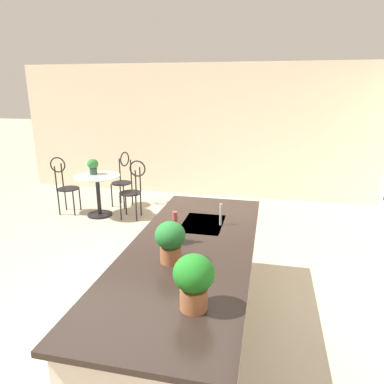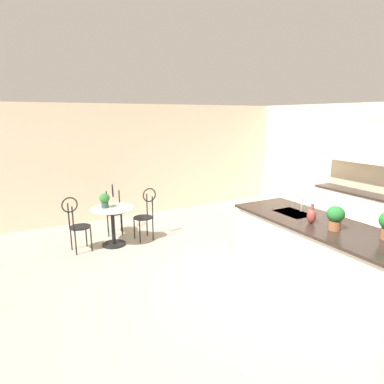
{
  "view_description": "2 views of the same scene",
  "coord_description": "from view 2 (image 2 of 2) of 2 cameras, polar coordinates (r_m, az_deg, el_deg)",
  "views": [
    {
      "loc": [
        2.99,
        1.46,
        2.23
      ],
      "look_at": [
        -1.67,
        0.42,
        0.81
      ],
      "focal_mm": 33.0,
      "sensor_mm": 36.0,
      "label": 1
    },
    {
      "loc": [
        3.39,
        -2.93,
        2.44
      ],
      "look_at": [
        -1.63,
        -0.24,
        1.1
      ],
      "focal_mm": 30.56,
      "sensor_mm": 36.0,
      "label": 2
    }
  ],
  "objects": [
    {
      "name": "ground_plane",
      "position": [
        5.11,
        11.53,
        -15.57
      ],
      "size": [
        40.0,
        40.0,
        0.0
      ],
      "primitive_type": "plane",
      "color": "#B2A893"
    },
    {
      "name": "potted_plant_on_table",
      "position": [
        6.34,
        -15.01,
        -1.29
      ],
      "size": [
        0.19,
        0.19,
        0.27
      ],
      "color": "#385147",
      "rests_on": "bistro_table"
    },
    {
      "name": "chair_near_window",
      "position": [
        6.56,
        -8.09,
        -3.41
      ],
      "size": [
        0.41,
        0.5,
        1.04
      ],
      "color": "black",
      "rests_on": "ground"
    },
    {
      "name": "bistro_table",
      "position": [
        6.41,
        -13.63,
        -5.25
      ],
      "size": [
        0.8,
        0.8,
        0.74
      ],
      "color": "black",
      "rests_on": "ground"
    },
    {
      "name": "wall_left_window",
      "position": [
        8.27,
        -7.17,
        5.6
      ],
      "size": [
        0.12,
        7.8,
        2.7
      ],
      "primitive_type": "cube",
      "color": "beige",
      "rests_on": "ground"
    },
    {
      "name": "vase_on_counter",
      "position": [
        5.01,
        20.14,
        -3.93
      ],
      "size": [
        0.13,
        0.13,
        0.29
      ],
      "color": "#993D38",
      "rests_on": "kitchen_island"
    },
    {
      "name": "chair_by_island",
      "position": [
        6.26,
        -19.52,
        -4.89
      ],
      "size": [
        0.43,
        0.5,
        1.04
      ],
      "color": "black",
      "rests_on": "ground"
    },
    {
      "name": "chair_toward_desk",
      "position": [
        7.02,
        -13.51,
        -2.53
      ],
      "size": [
        0.51,
        0.45,
        1.04
      ],
      "color": "black",
      "rests_on": "ground"
    },
    {
      "name": "potted_plant_counter_near",
      "position": [
        4.82,
        23.75,
        -3.93
      ],
      "size": [
        0.24,
        0.24,
        0.33
      ],
      "color": "#9E603D",
      "rests_on": "kitchen_island"
    },
    {
      "name": "back_counter_run",
      "position": [
        7.48,
        29.04,
        -3.54
      ],
      "size": [
        2.44,
        0.64,
        1.52
      ],
      "color": "white",
      "rests_on": "ground"
    },
    {
      "name": "upper_cabinet_run",
      "position": [
        7.22,
        30.18,
        7.2
      ],
      "size": [
        2.4,
        0.36,
        0.76
      ],
      "color": "white",
      "rests_on": "back_counter_run"
    },
    {
      "name": "kitchen_island",
      "position": [
        5.27,
        21.13,
        -9.69
      ],
      "size": [
        2.8,
        1.06,
        0.92
      ],
      "color": "white",
      "rests_on": "ground"
    },
    {
      "name": "sink_faucet",
      "position": [
        5.57,
        18.6,
        -2.13
      ],
      "size": [
        0.02,
        0.02,
        0.22
      ],
      "primitive_type": "cylinder",
      "color": "#B2B5BA",
      "rests_on": "kitchen_island"
    }
  ]
}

